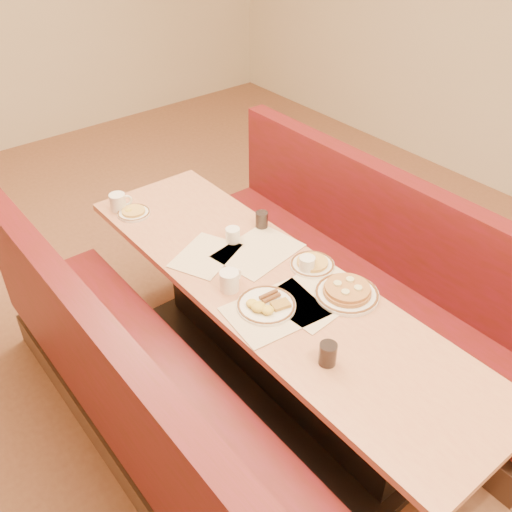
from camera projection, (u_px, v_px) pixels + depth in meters
ground at (270, 388)px, 3.22m from camera, size 8.00×8.00×0.00m
room_envelope at (278, 34)px, 2.08m from camera, size 6.04×8.04×2.82m
diner_table at (271, 340)px, 3.00m from camera, size 0.70×2.50×0.75m
booth_left at (150, 412)px, 2.64m from camera, size 0.55×2.50×1.05m
booth_right at (366, 287)px, 3.37m from camera, size 0.55×2.50×1.05m
placemat_near_left at (274, 311)px, 2.61m from camera, size 0.46×0.36×0.00m
placemat_near_right at (317, 294)px, 2.71m from camera, size 0.48×0.38×0.00m
placemat_far_left at (206, 255)px, 2.97m from camera, size 0.43×0.38×0.00m
placemat_far_right at (258, 251)px, 3.00m from camera, size 0.47×0.38×0.00m
pancake_plate at (347, 292)px, 2.69m from camera, size 0.31×0.31×0.07m
eggs_plate at (266, 305)px, 2.63m from camera, size 0.28×0.28×0.06m
extra_plate_mid at (312, 264)px, 2.89m from camera, size 0.23×0.23×0.05m
extra_plate_far at (134, 212)px, 3.29m from camera, size 0.19×0.19×0.04m
coffee_mug_a at (307, 264)px, 2.84m from camera, size 0.11×0.08×0.09m
coffee_mug_b at (230, 280)px, 2.72m from camera, size 0.13×0.09×0.10m
coffee_mug_c at (233, 235)px, 3.05m from camera, size 0.11×0.08×0.08m
coffee_mug_d at (119, 202)px, 3.31m from camera, size 0.13×0.09×0.10m
soda_tumbler_near at (328, 354)px, 2.33m from camera, size 0.08×0.08×0.10m
soda_tumbler_mid at (262, 220)px, 3.16m from camera, size 0.07×0.07×0.10m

